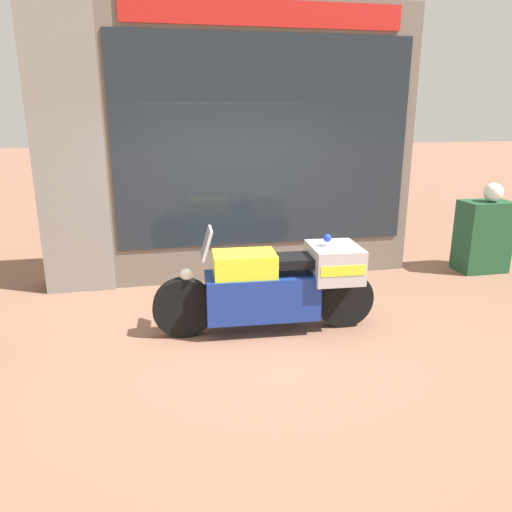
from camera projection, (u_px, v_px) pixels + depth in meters
ground_plane at (265, 331)px, 5.60m from camera, size 60.00×60.00×0.00m
shop_building at (206, 146)px, 6.86m from camera, size 5.23×0.55×3.81m
window_display at (259, 243)px, 7.45m from camera, size 3.89×0.30×1.99m
paramedic_motorcycle at (278, 284)px, 5.50m from camera, size 2.48×0.67×1.21m
utility_cabinet at (483, 236)px, 7.59m from camera, size 0.72×0.48×1.08m
white_helmet at (493, 192)px, 7.34m from camera, size 0.28×0.28×0.28m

